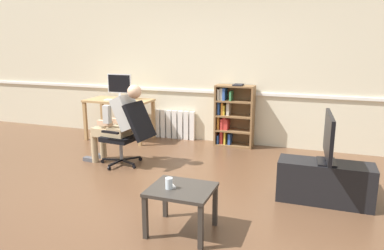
{
  "coord_description": "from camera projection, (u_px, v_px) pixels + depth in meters",
  "views": [
    {
      "loc": [
        1.76,
        -3.67,
        1.8
      ],
      "look_at": [
        0.15,
        0.85,
        0.7
      ],
      "focal_mm": 33.93,
      "sensor_mm": 36.0,
      "label": 1
    }
  ],
  "objects": [
    {
      "name": "ground_plane",
      "position": [
        157.0,
        196.0,
        4.35
      ],
      "size": [
        18.0,
        18.0,
        0.0
      ],
      "primitive_type": "plane",
      "color": "brown"
    },
    {
      "name": "back_wall",
      "position": [
        218.0,
        68.0,
        6.48
      ],
      "size": [
        12.0,
        0.13,
        2.7
      ],
      "color": "beige",
      "rests_on": "ground_plane"
    },
    {
      "name": "computer_desk",
      "position": [
        119.0,
        105.0,
        6.75
      ],
      "size": [
        1.21,
        0.64,
        0.76
      ],
      "color": "tan",
      "rests_on": "ground_plane"
    },
    {
      "name": "imac_monitor",
      "position": [
        119.0,
        85.0,
        6.74
      ],
      "size": [
        0.49,
        0.14,
        0.47
      ],
      "color": "silver",
      "rests_on": "computer_desk"
    },
    {
      "name": "keyboard",
      "position": [
        115.0,
        100.0,
        6.59
      ],
      "size": [
        0.43,
        0.12,
        0.02
      ],
      "primitive_type": "cube",
      "color": "silver",
      "rests_on": "computer_desk"
    },
    {
      "name": "computer_mouse",
      "position": [
        131.0,
        101.0,
        6.5
      ],
      "size": [
        0.06,
        0.1,
        0.03
      ],
      "primitive_type": "cube",
      "color": "white",
      "rests_on": "computer_desk"
    },
    {
      "name": "bookshelf",
      "position": [
        231.0,
        116.0,
        6.36
      ],
      "size": [
        0.67,
        0.29,
        1.1
      ],
      "color": "brown",
      "rests_on": "ground_plane"
    },
    {
      "name": "radiator",
      "position": [
        175.0,
        125.0,
        6.88
      ],
      "size": [
        0.8,
        0.08,
        0.54
      ],
      "color": "white",
      "rests_on": "ground_plane"
    },
    {
      "name": "office_chair",
      "position": [
        129.0,
        132.0,
        5.3
      ],
      "size": [
        0.84,
        0.62,
        0.96
      ],
      "rotation": [
        0.0,
        0.0,
        -1.67
      ],
      "color": "black",
      "rests_on": "ground_plane"
    },
    {
      "name": "person_seated",
      "position": [
        118.0,
        122.0,
        5.35
      ],
      "size": [
        1.01,
        0.42,
        1.22
      ],
      "rotation": [
        0.0,
        0.0,
        -1.67
      ],
      "color": "tan",
      "rests_on": "ground_plane"
    },
    {
      "name": "tv_stand",
      "position": [
        325.0,
        182.0,
        4.14
      ],
      "size": [
        1.04,
        0.37,
        0.47
      ],
      "color": "black",
      "rests_on": "ground_plane"
    },
    {
      "name": "tv_screen",
      "position": [
        329.0,
        138.0,
        4.02
      ],
      "size": [
        0.22,
        0.8,
        0.56
      ],
      "rotation": [
        0.0,
        0.0,
        1.64
      ],
      "color": "black",
      "rests_on": "tv_stand"
    },
    {
      "name": "coffee_table",
      "position": [
        181.0,
        195.0,
        3.45
      ],
      "size": [
        0.6,
        0.52,
        0.45
      ],
      "color": "#332D28",
      "rests_on": "ground_plane"
    },
    {
      "name": "drinking_glass",
      "position": [
        169.0,
        183.0,
        3.41
      ],
      "size": [
        0.07,
        0.07,
        0.11
      ],
      "primitive_type": "cylinder",
      "color": "silver",
      "rests_on": "coffee_table"
    },
    {
      "name": "spare_remote",
      "position": [
        171.0,
        185.0,
        3.48
      ],
      "size": [
        0.13,
        0.13,
        0.02
      ],
      "primitive_type": "cube",
      "rotation": [
        0.0,
        0.0,
        3.92
      ],
      "color": "white",
      "rests_on": "coffee_table"
    }
  ]
}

